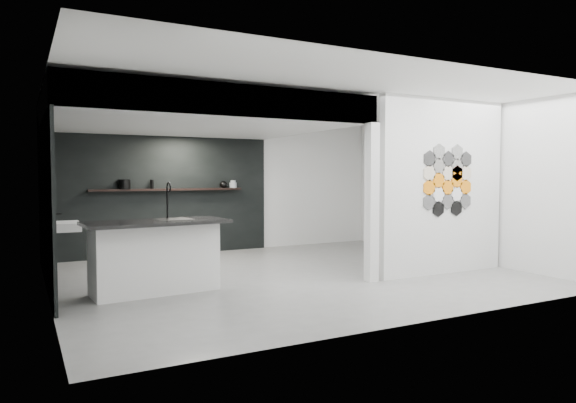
% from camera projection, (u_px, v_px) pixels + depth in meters
% --- Properties ---
extents(floor, '(7.00, 6.00, 0.01)m').
position_uv_depth(floor, '(291.00, 275.00, 8.16)').
color(floor, slate).
extents(partition_panel, '(2.45, 0.15, 2.80)m').
position_uv_depth(partition_panel, '(443.00, 186.00, 8.23)').
color(partition_panel, silver).
rests_on(partition_panel, floor).
extents(bay_clad_back, '(4.40, 0.04, 2.35)m').
position_uv_depth(bay_clad_back, '(163.00, 196.00, 10.12)').
color(bay_clad_back, black).
rests_on(bay_clad_back, floor).
extents(bay_clad_left, '(0.04, 4.00, 2.35)m').
position_uv_depth(bay_clad_left, '(46.00, 203.00, 7.37)').
color(bay_clad_left, black).
rests_on(bay_clad_left, floor).
extents(bulkhead, '(4.40, 4.00, 0.40)m').
position_uv_depth(bulkhead, '(192.00, 115.00, 8.31)').
color(bulkhead, silver).
rests_on(bulkhead, corner_column).
extents(corner_column, '(0.16, 0.16, 2.35)m').
position_uv_depth(corner_column, '(372.00, 203.00, 7.59)').
color(corner_column, silver).
rests_on(corner_column, floor).
extents(fascia_beam, '(4.40, 0.16, 0.40)m').
position_uv_depth(fascia_beam, '(236.00, 100.00, 6.61)').
color(fascia_beam, silver).
rests_on(fascia_beam, corner_column).
extents(wall_basin, '(0.40, 0.60, 0.12)m').
position_uv_depth(wall_basin, '(65.00, 226.00, 7.32)').
color(wall_basin, silver).
rests_on(wall_basin, bay_clad_left).
extents(display_shelf, '(3.00, 0.15, 0.04)m').
position_uv_depth(display_shelf, '(169.00, 190.00, 10.07)').
color(display_shelf, black).
rests_on(display_shelf, bay_clad_back).
extents(kitchen_island, '(1.91, 0.96, 1.49)m').
position_uv_depth(kitchen_island, '(155.00, 255.00, 6.89)').
color(kitchen_island, silver).
rests_on(kitchen_island, floor).
extents(stockpot, '(0.26, 0.26, 0.18)m').
position_uv_depth(stockpot, '(124.00, 184.00, 9.67)').
color(stockpot, black).
rests_on(stockpot, display_shelf).
extents(kettle, '(0.20, 0.20, 0.14)m').
position_uv_depth(kettle, '(224.00, 184.00, 10.59)').
color(kettle, black).
rests_on(kettle, display_shelf).
extents(glass_bowl, '(0.17, 0.17, 0.11)m').
position_uv_depth(glass_bowl, '(233.00, 185.00, 10.69)').
color(glass_bowl, gray).
rests_on(glass_bowl, display_shelf).
extents(glass_vase, '(0.11, 0.11, 0.15)m').
position_uv_depth(glass_vase, '(233.00, 184.00, 10.69)').
color(glass_vase, gray).
rests_on(glass_vase, display_shelf).
extents(bottle_dark, '(0.07, 0.07, 0.18)m').
position_uv_depth(bottle_dark, '(152.00, 184.00, 9.91)').
color(bottle_dark, black).
rests_on(bottle_dark, display_shelf).
extents(utensil_cup, '(0.11, 0.11, 0.11)m').
position_uv_depth(utensil_cup, '(127.00, 186.00, 9.69)').
color(utensil_cup, black).
rests_on(utensil_cup, display_shelf).
extents(hex_tile_cluster, '(1.04, 0.02, 1.16)m').
position_uv_depth(hex_tile_cluster, '(448.00, 180.00, 8.16)').
color(hex_tile_cluster, black).
rests_on(hex_tile_cluster, partition_panel).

